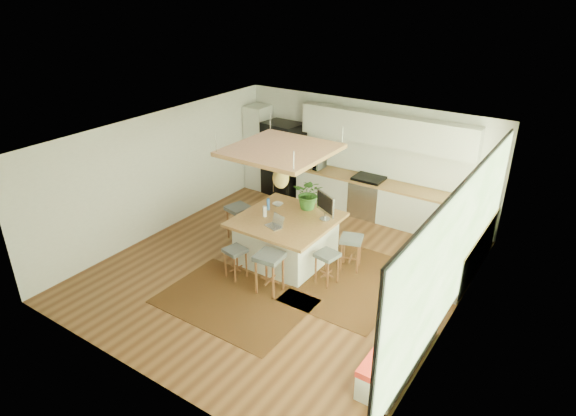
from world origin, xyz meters
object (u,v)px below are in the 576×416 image
Objects in this scene: island_plant at (309,197)px; stool_left_side at (239,224)px; stool_near_left at (236,261)px; microwave at (312,160)px; stool_near_right at (270,275)px; laptop at (274,221)px; stool_right_front at (327,267)px; monitor at (325,207)px; fridge at (283,160)px; island at (287,239)px; stool_right_back at (351,253)px.

stool_left_side is at bearing -161.80° from island_plant.
microwave reaches higher than stool_near_left.
laptop reaches higher than stool_near_right.
monitor is (-0.47, 0.70, 0.83)m from stool_right_front.
fridge reaches higher than stool_near_left.
island is 3.06× the size of monitor.
island is at bearing -100.97° from island_plant.
island_plant reaches higher than stool_near_right.
monitor is at bearing -25.62° from island_plant.
stool_right_front is at bearing -52.98° from microwave.
stool_right_front is at bearing 25.14° from laptop.
stool_right_front is 3.88m from microwave.
stool_left_side is at bearing 173.74° from island.
monitor reaches higher than stool_near_left.
island is at bearing -67.11° from microwave.
island is 1.32m from stool_right_back.
stool_right_front is 0.73m from stool_right_back.
stool_right_back is (0.86, 1.54, 0.00)m from stool_near_right.
stool_left_side is 1.31× the size of microwave.
stool_left_side is (-1.36, 0.15, -0.11)m from island.
fridge is 0.91m from microwave.
island_plant is at bearing -176.89° from monitor.
laptop is at bearing -96.50° from island_plant.
stool_right_front is 2.53m from stool_left_side.
microwave reaches higher than stool_right_back.
island is 1.05m from monitor.
fridge is 4.06m from stool_right_back.
monitor is at bearing 80.31° from stool_near_right.
stool_right_back is (1.68, 1.51, 0.00)m from stool_near_left.
stool_right_back is 1.42m from island_plant.
laptop is at bearing -69.85° from microwave.
stool_right_back is (3.23, -2.38, -0.57)m from fridge.
monitor reaches higher than island_plant.
stool_near_right is at bearing -81.31° from island_plant.
stool_right_back is 1.04× the size of island_plant.
island_plant is at bearing 79.03° from island.
fridge reaches higher than island_plant.
stool_right_back is 2.63m from stool_left_side.
stool_near_right is 1.21× the size of stool_right_front.
stool_near_right is 1.10m from stool_right_front.
island is 1.19m from stool_near_left.
laptop is at bearing -23.56° from stool_left_side.
stool_near_right is at bearing -51.93° from fridge.
stool_left_side is at bearing 169.42° from stool_right_front.
stool_right_front is at bearing -38.13° from fridge.
stool_near_left is 2.02m from monitor.
island_plant reaches higher than stool_right_front.
laptop is 1.10m from island_plant.
microwave is (-1.09, 3.22, 0.08)m from laptop.
monitor reaches higher than stool_right_back.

